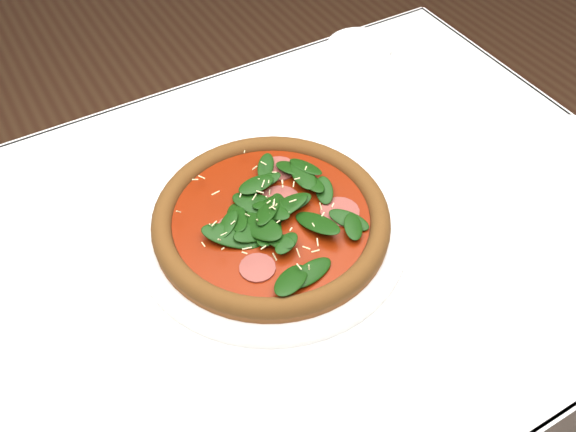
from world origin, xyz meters
TOP-DOWN VIEW (x-y plane):
  - dining_table at (0.00, 0.00)m, footprint 1.21×0.81m
  - plate at (0.02, 0.01)m, footprint 0.39×0.39m
  - pizza at (0.02, 0.01)m, footprint 0.39×0.39m
  - saucer_near at (0.54, -0.08)m, footprint 0.15×0.15m
  - saucer_far at (0.40, 0.34)m, footprint 0.13×0.13m

SIDE VIEW (x-z plane):
  - dining_table at x=0.00m, z-range 0.27..1.02m
  - saucer_far at x=0.40m, z-range 0.75..0.76m
  - saucer_near at x=0.54m, z-range 0.75..0.76m
  - plate at x=0.02m, z-range 0.75..0.77m
  - pizza at x=0.02m, z-range 0.76..0.80m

